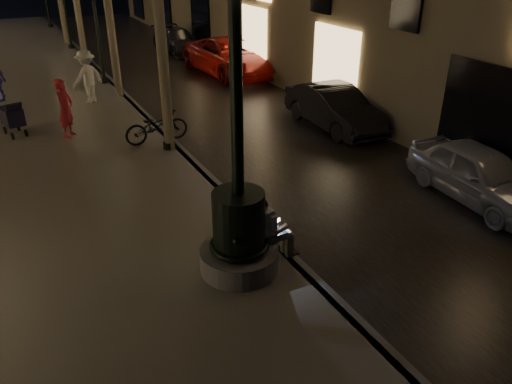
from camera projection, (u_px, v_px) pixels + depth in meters
ground at (119, 93)px, 19.66m from camera, size 120.00×120.00×0.00m
cobble_lane at (190, 83)px, 20.89m from camera, size 6.00×45.00×0.02m
promenade at (8, 104)px, 17.97m from camera, size 8.00×45.00×0.20m
curb_strip at (119, 90)px, 19.62m from camera, size 0.25×45.00×0.20m
fountain_lamppost at (239, 219)px, 8.44m from camera, size 1.40×1.40×5.21m
seated_man_laptop at (270, 227)px, 8.84m from camera, size 0.90×0.30×1.27m
lamp_curb_a at (159, 37)px, 12.54m from camera, size 0.36×0.36×4.81m
lamp_curb_b at (94, 3)px, 18.86m from camera, size 0.36×0.36×4.81m
stroller at (12, 116)px, 14.60m from camera, size 0.67×1.17×1.18m
car_front at (480, 174)px, 11.39m from camera, size 1.78×3.82×1.27m
car_second at (335, 108)px, 15.77m from camera, size 1.50×4.06×1.33m
car_third at (231, 57)px, 22.00m from camera, size 2.83×5.63×1.53m
car_rear at (177, 41)px, 26.34m from camera, size 1.81×4.24×1.22m
pedestrian_red at (65, 108)px, 14.42m from camera, size 0.69×0.75×1.71m
pedestrian_white at (87, 77)px, 17.45m from camera, size 1.36×1.12×1.84m
bicycle at (156, 126)px, 14.17m from camera, size 1.84×0.67×0.96m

